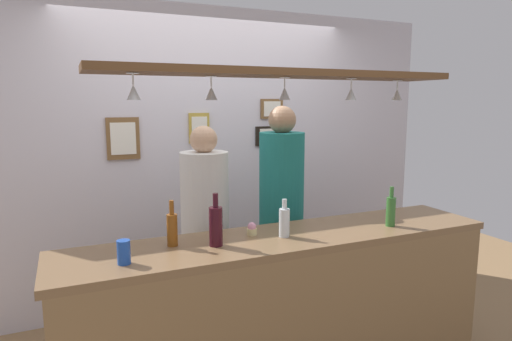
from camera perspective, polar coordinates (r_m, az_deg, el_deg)
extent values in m
cube|color=silver|center=(3.94, -5.85, 1.67)|extent=(4.40, 0.06, 2.60)
cube|color=brown|center=(2.69, 3.89, -8.87)|extent=(2.70, 0.55, 0.04)
cube|color=olive|center=(2.69, 6.45, -20.56)|extent=(2.65, 0.04, 0.95)
cube|color=brown|center=(2.61, 3.61, 12.49)|extent=(2.20, 0.36, 0.04)
cylinder|color=silver|center=(2.28, -15.73, 12.08)|extent=(0.06, 0.06, 0.00)
cylinder|color=silver|center=(2.28, -15.71, 11.39)|extent=(0.01, 0.01, 0.06)
cone|color=silver|center=(2.28, -15.64, 9.76)|extent=(0.07, 0.07, 0.08)
cylinder|color=silver|center=(2.50, -5.86, 12.06)|extent=(0.06, 0.06, 0.00)
cylinder|color=silver|center=(2.50, -5.85, 11.43)|extent=(0.01, 0.01, 0.06)
cone|color=silver|center=(2.50, -5.82, 9.94)|extent=(0.07, 0.07, 0.08)
cylinder|color=silver|center=(2.61, 3.75, 11.95)|extent=(0.06, 0.06, 0.00)
cylinder|color=silver|center=(2.61, 3.75, 11.35)|extent=(0.01, 0.01, 0.06)
cone|color=silver|center=(2.61, 3.73, 9.93)|extent=(0.07, 0.07, 0.08)
cylinder|color=silver|center=(2.80, 12.30, 11.58)|extent=(0.06, 0.06, 0.00)
cylinder|color=silver|center=(2.79, 12.28, 11.01)|extent=(0.01, 0.01, 0.06)
cone|color=silver|center=(2.79, 12.24, 9.68)|extent=(0.07, 0.07, 0.08)
cylinder|color=silver|center=(3.13, 17.93, 11.05)|extent=(0.06, 0.06, 0.00)
cylinder|color=silver|center=(3.13, 17.90, 10.55)|extent=(0.01, 0.01, 0.06)
cone|color=silver|center=(3.13, 17.84, 9.36)|extent=(0.07, 0.07, 0.08)
cube|color=#2D334C|center=(3.36, -6.44, -15.89)|extent=(0.17, 0.18, 0.78)
cylinder|color=white|center=(3.13, -6.68, -3.74)|extent=(0.34, 0.34, 0.67)
sphere|color=tan|center=(3.06, -6.82, 4.01)|extent=(0.19, 0.19, 0.19)
cube|color=#2D334C|center=(3.55, 3.23, -13.84)|extent=(0.17, 0.18, 0.84)
cylinder|color=#1E7A75|center=(3.33, 3.35, -1.31)|extent=(0.34, 0.34, 0.73)
sphere|color=#9E7556|center=(3.28, 3.42, 6.59)|extent=(0.21, 0.21, 0.21)
cylinder|color=brown|center=(2.51, -10.83, -7.62)|extent=(0.06, 0.06, 0.18)
cylinder|color=brown|center=(2.48, -10.92, -4.74)|extent=(0.03, 0.03, 0.08)
cylinder|color=silver|center=(2.64, 3.69, -6.80)|extent=(0.06, 0.06, 0.17)
cylinder|color=silver|center=(2.61, 3.72, -4.37)|extent=(0.03, 0.03, 0.06)
cylinder|color=#380F19|center=(2.47, -5.24, -7.28)|extent=(0.08, 0.08, 0.22)
cylinder|color=#380F19|center=(2.44, -5.29, -3.89)|extent=(0.03, 0.03, 0.08)
cylinder|color=#336B2D|center=(2.98, 17.11, -5.14)|extent=(0.06, 0.06, 0.19)
cylinder|color=#336B2D|center=(2.95, 17.22, -2.69)|extent=(0.03, 0.03, 0.07)
cylinder|color=#1E4CB2|center=(2.31, -16.81, -10.12)|extent=(0.07, 0.07, 0.12)
cylinder|color=beige|center=(2.68, -0.54, -7.95)|extent=(0.06, 0.06, 0.04)
sphere|color=pink|center=(2.67, -0.54, -7.29)|extent=(0.05, 0.05, 0.05)
cube|color=brown|center=(4.08, 2.06, 8.02)|extent=(0.22, 0.02, 0.18)
cube|color=white|center=(4.07, 2.13, 8.01)|extent=(0.17, 0.01, 0.14)
cube|color=black|center=(4.09, 1.91, 4.51)|extent=(0.30, 0.02, 0.18)
cube|color=white|center=(4.08, 1.98, 4.50)|extent=(0.23, 0.01, 0.14)
cube|color=#B29338|center=(3.84, -7.40, 5.49)|extent=(0.18, 0.02, 0.26)
cube|color=white|center=(3.82, -7.35, 5.48)|extent=(0.14, 0.01, 0.20)
cube|color=brown|center=(3.71, -16.88, 4.01)|extent=(0.26, 0.02, 0.34)
cube|color=white|center=(3.70, -16.86, 3.99)|extent=(0.20, 0.01, 0.26)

